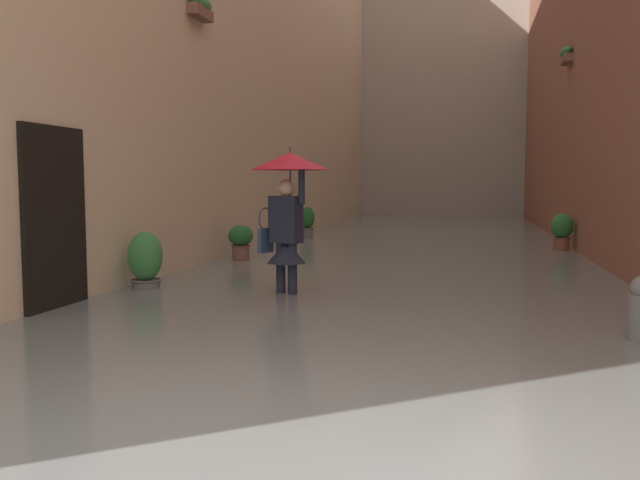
{
  "coord_description": "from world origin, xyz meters",
  "views": [
    {
      "loc": [
        -1.19,
        2.86,
        1.55
      ],
      "look_at": [
        0.43,
        -4.2,
        0.92
      ],
      "focal_mm": 36.4,
      "sensor_mm": 36.0,
      "label": 1
    }
  ],
  "objects": [
    {
      "name": "building_facade_far",
      "position": [
        0.0,
        -25.98,
        5.89
      ],
      "size": [
        10.39,
        1.8,
        11.78
      ],
      "primitive_type": "cube",
      "color": "#A89989",
      "rests_on": "ground_plane"
    },
    {
      "name": "potted_plant_mid_right",
      "position": [
        3.05,
        -5.06,
        0.48
      ],
      "size": [
        0.46,
        0.46,
        0.91
      ],
      "color": "#66605B",
      "rests_on": "ground_plane"
    },
    {
      "name": "potted_plant_near_right",
      "position": [
        2.92,
        -8.45,
        0.46
      ],
      "size": [
        0.46,
        0.46,
        0.79
      ],
      "color": "brown",
      "rests_on": "ground_plane"
    },
    {
      "name": "ground_plane",
      "position": [
        0.0,
        -12.54,
        0.0
      ],
      "size": [
        62.7,
        62.7,
        0.0
      ],
      "primitive_type": "plane",
      "color": "gray"
    },
    {
      "name": "flood_water",
      "position": [
        0.0,
        -12.54,
        0.07
      ],
      "size": [
        7.59,
        31.08,
        0.14
      ],
      "primitive_type": "cube",
      "color": "slate",
      "rests_on": "ground_plane"
    },
    {
      "name": "potted_plant_far_left",
      "position": [
        -3.12,
        -11.64,
        0.54
      ],
      "size": [
        0.47,
        0.47,
        0.92
      ],
      "color": "brown",
      "rests_on": "ground_plane"
    },
    {
      "name": "potted_plant_far_right",
      "position": [
        2.9,
        -13.44,
        0.53
      ],
      "size": [
        0.38,
        0.38,
        0.96
      ],
      "color": "#66605B",
      "rests_on": "ground_plane"
    },
    {
      "name": "person_wading",
      "position": [
        1.05,
        -5.09,
        1.41
      ],
      "size": [
        1.01,
        1.01,
        2.02
      ],
      "color": "#2D2319",
      "rests_on": "ground_plane"
    }
  ]
}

